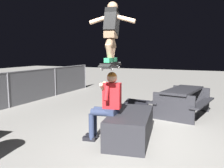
{
  "coord_description": "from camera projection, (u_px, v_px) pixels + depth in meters",
  "views": [
    {
      "loc": [
        -4.31,
        -1.46,
        1.78
      ],
      "look_at": [
        -0.09,
        0.42,
        1.16
      ],
      "focal_mm": 38.5,
      "sensor_mm": 36.0,
      "label": 1
    }
  ],
  "objects": [
    {
      "name": "skater_airborne",
      "position": [
        112.0,
        29.0,
        4.47
      ],
      "size": [
        0.63,
        0.89,
        1.12
      ],
      "color": "#2D9E66"
    },
    {
      "name": "ground_plane",
      "position": [
        133.0,
        143.0,
        4.73
      ],
      "size": [
        40.0,
        40.0,
        0.0
      ],
      "primitive_type": "plane",
      "color": "gray"
    },
    {
      "name": "picnic_table_back",
      "position": [
        183.0,
        98.0,
        6.74
      ],
      "size": [
        1.91,
        1.62,
        0.75
      ],
      "color": "#28282D",
      "rests_on": "ground"
    },
    {
      "name": "person_sitting_on_ledge",
      "position": [
        107.0,
        102.0,
        4.74
      ],
      "size": [
        0.6,
        0.78,
        1.39
      ],
      "color": "#2D3856",
      "rests_on": "ground"
    },
    {
      "name": "skateboard",
      "position": [
        111.0,
        66.0,
        4.5
      ],
      "size": [
        1.04,
        0.38,
        0.14
      ],
      "color": "black"
    },
    {
      "name": "kicker_ramp",
      "position": [
        130.0,
        112.0,
        6.81
      ],
      "size": [
        1.36,
        0.89,
        0.45
      ],
      "color": "black",
      "rests_on": "ground"
    },
    {
      "name": "ledge_box_main",
      "position": [
        130.0,
        126.0,
        4.88
      ],
      "size": [
        1.74,
        1.05,
        0.56
      ],
      "primitive_type": "cube",
      "rotation": [
        0.0,
        0.0,
        0.17
      ],
      "color": "#28282D",
      "rests_on": "ground"
    }
  ]
}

